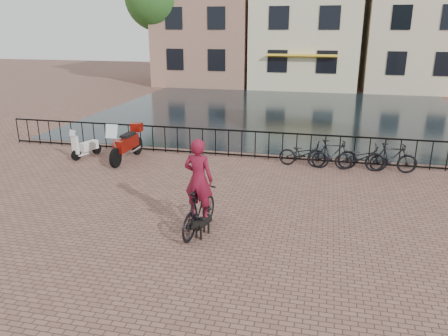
% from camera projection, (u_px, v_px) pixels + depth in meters
% --- Properties ---
extents(ground, '(100.00, 100.00, 0.00)m').
position_uv_depth(ground, '(190.00, 270.00, 8.72)').
color(ground, brown).
rests_on(ground, ground).
extents(canal_water, '(20.00, 20.00, 0.00)m').
position_uv_depth(canal_water, '(282.00, 112.00, 24.73)').
color(canal_water, black).
rests_on(canal_water, ground).
extents(railing, '(20.00, 0.05, 1.02)m').
position_uv_depth(railing, '(255.00, 145.00, 15.97)').
color(railing, black).
rests_on(railing, ground).
extents(canal_house_left, '(7.50, 9.00, 12.80)m').
position_uv_depth(canal_house_left, '(210.00, 4.00, 36.13)').
color(canal_house_left, '#8D6D52').
rests_on(canal_house_left, ground).
extents(canal_house_mid, '(8.00, 9.50, 11.80)m').
position_uv_depth(canal_house_mid, '(308.00, 9.00, 34.54)').
color(canal_house_mid, beige).
rests_on(canal_house_mid, ground).
extents(cyclist, '(0.90, 2.00, 2.65)m').
position_uv_depth(cyclist, '(199.00, 192.00, 10.05)').
color(cyclist, black).
rests_on(cyclist, ground).
extents(dog, '(0.44, 0.83, 0.53)m').
position_uv_depth(dog, '(202.00, 225.00, 10.08)').
color(dog, black).
rests_on(dog, ground).
extents(motorcycle, '(0.60, 2.21, 1.56)m').
position_uv_depth(motorcycle, '(126.00, 140.00, 15.60)').
color(motorcycle, maroon).
rests_on(motorcycle, ground).
extents(scooter, '(0.73, 1.30, 1.16)m').
position_uv_depth(scooter, '(86.00, 142.00, 16.07)').
color(scooter, silver).
rests_on(scooter, ground).
extents(parked_bike_0, '(1.76, 0.76, 0.90)m').
position_uv_depth(parked_bike_0, '(304.00, 154.00, 15.04)').
color(parked_bike_0, black).
rests_on(parked_bike_0, ground).
extents(parked_bike_1, '(1.70, 0.60, 1.00)m').
position_uv_depth(parked_bike_1, '(332.00, 154.00, 14.82)').
color(parked_bike_1, black).
rests_on(parked_bike_1, ground).
extents(parked_bike_2, '(1.76, 0.74, 0.90)m').
position_uv_depth(parked_bike_2, '(361.00, 157.00, 14.62)').
color(parked_bike_2, black).
rests_on(parked_bike_2, ground).
extents(parked_bike_3, '(1.68, 0.53, 1.00)m').
position_uv_depth(parked_bike_3, '(391.00, 158.00, 14.40)').
color(parked_bike_3, black).
rests_on(parked_bike_3, ground).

